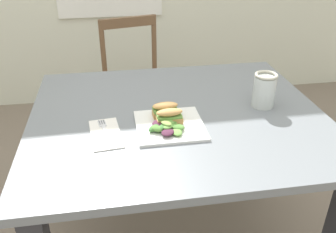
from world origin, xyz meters
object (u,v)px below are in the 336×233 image
object	(u,v)px
sandwich_half_front	(169,116)
chair_wooden_far	(137,88)
dining_table	(177,140)
plate_lunch	(170,125)
sandwich_half_back	(165,109)
mason_jar_iced_tea	(264,92)
fork_on_napkin	(105,130)

from	to	relation	value
sandwich_half_front	chair_wooden_far	bearing A→B (deg)	92.54
dining_table	chair_wooden_far	world-z (taller)	chair_wooden_far
chair_wooden_far	plate_lunch	xyz separation A→B (m)	(0.04, -0.99, 0.30)
sandwich_half_back	chair_wooden_far	bearing A→B (deg)	92.26
dining_table	chair_wooden_far	xyz separation A→B (m)	(-0.09, 0.90, -0.17)
dining_table	mason_jar_iced_tea	world-z (taller)	mason_jar_iced_tea
chair_wooden_far	plate_lunch	distance (m)	1.04
chair_wooden_far	fork_on_napkin	xyz separation A→B (m)	(-0.19, -0.99, 0.30)
plate_lunch	fork_on_napkin	size ratio (longest dim) A/B	1.31
sandwich_half_back	fork_on_napkin	distance (m)	0.24
sandwich_half_front	mason_jar_iced_tea	xyz separation A→B (m)	(0.40, 0.09, 0.02)
sandwich_half_back	dining_table	bearing A→B (deg)	31.08
mason_jar_iced_tea	plate_lunch	bearing A→B (deg)	-165.36
fork_on_napkin	mason_jar_iced_tea	size ratio (longest dim) A/B	1.34
fork_on_napkin	mason_jar_iced_tea	xyz separation A→B (m)	(0.63, 0.10, 0.06)
dining_table	chair_wooden_far	bearing A→B (deg)	95.80
fork_on_napkin	mason_jar_iced_tea	distance (m)	0.64
dining_table	sandwich_half_front	distance (m)	0.19
dining_table	plate_lunch	bearing A→B (deg)	-116.08
dining_table	plate_lunch	world-z (taller)	plate_lunch
chair_wooden_far	mason_jar_iced_tea	bearing A→B (deg)	-63.76
dining_table	sandwich_half_front	bearing A→B (deg)	-118.69
sandwich_half_front	plate_lunch	bearing A→B (deg)	-90.89
dining_table	mason_jar_iced_tea	size ratio (longest dim) A/B	8.18
plate_lunch	sandwich_half_front	bearing A→B (deg)	89.11
sandwich_half_front	mason_jar_iced_tea	world-z (taller)	mason_jar_iced_tea
plate_lunch	sandwich_half_front	world-z (taller)	sandwich_half_front
plate_lunch	sandwich_half_back	size ratio (longest dim) A/B	2.47
sandwich_half_back	fork_on_napkin	bearing A→B (deg)	-164.44
sandwich_half_front	sandwich_half_back	bearing A→B (deg)	97.26
plate_lunch	mason_jar_iced_tea	xyz separation A→B (m)	(0.40, 0.10, 0.06)
sandwich_half_back	mason_jar_iced_tea	xyz separation A→B (m)	(0.40, 0.04, 0.02)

